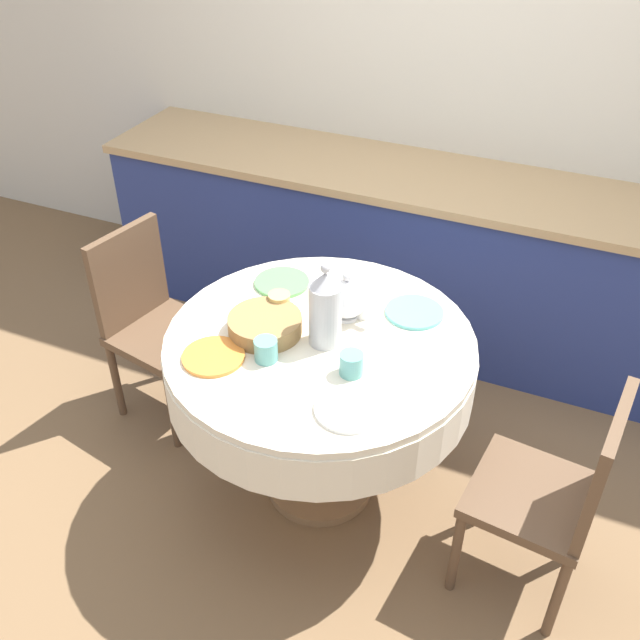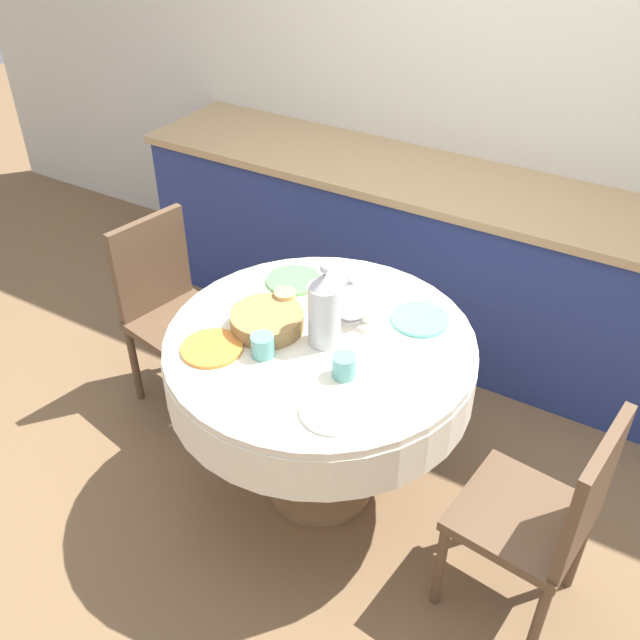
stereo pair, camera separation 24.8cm
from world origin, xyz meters
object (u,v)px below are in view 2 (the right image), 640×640
chair_right (171,305)px  coffee_carafe (324,309)px  teapot (351,300)px  chair_left (546,514)px

chair_right → coffee_carafe: 1.02m
coffee_carafe → teapot: coffee_carafe is taller
teapot → chair_right: bearing=178.4°
chair_left → chair_right: (-1.78, 0.28, 0.00)m
chair_left → teapot: bearing=79.9°
coffee_carafe → chair_right: bearing=168.2°
coffee_carafe → teapot: (0.02, 0.16, -0.05)m
chair_left → chair_right: bearing=87.5°
chair_left → coffee_carafe: 0.97m
chair_right → teapot: 1.00m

